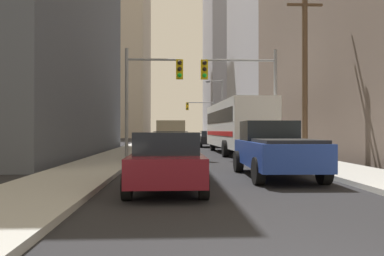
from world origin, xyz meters
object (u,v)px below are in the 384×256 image
cargo_van_beige (171,134)px  sedan_grey (171,147)px  pickup_truck_blue (275,149)px  traffic_signal_near_left (151,85)px  traffic_signal_far_right (202,112)px  sedan_black (209,139)px  sedan_maroon (167,161)px  traffic_signal_near_right (243,85)px  city_bus (236,125)px

cargo_van_beige → sedan_grey: cargo_van_beige is taller
pickup_truck_blue → sedan_grey: pickup_truck_blue is taller
pickup_truck_blue → traffic_signal_near_left: traffic_signal_near_left is taller
pickup_truck_blue → traffic_signal_far_right: size_ratio=0.91×
pickup_truck_blue → cargo_van_beige: 16.97m
pickup_truck_blue → sedan_black: 23.27m
traffic_signal_near_left → sedan_black: bearing=73.2°
pickup_truck_blue → sedan_grey: size_ratio=1.28×
sedan_maroon → sedan_black: same height
sedan_maroon → sedan_grey: (0.08, 8.86, 0.00)m
sedan_maroon → traffic_signal_far_right: bearing=84.6°
pickup_truck_blue → sedan_grey: (-3.50, 6.02, -0.16)m
traffic_signal_near_left → traffic_signal_far_right: size_ratio=1.00×
sedan_black → traffic_signal_far_right: 17.57m
traffic_signal_far_right → sedan_black: bearing=-91.9°
sedan_grey → traffic_signal_far_right: (4.02, 34.50, 3.28)m
pickup_truck_blue → sedan_black: (-0.04, 23.27, -0.16)m
sedan_maroon → sedan_black: (3.54, 26.10, 0.00)m
traffic_signal_near_right → traffic_signal_far_right: 32.37m
city_bus → sedan_black: bearing=94.7°
cargo_van_beige → sedan_grey: (0.07, -10.57, -0.52)m
cargo_van_beige → traffic_signal_near_right: bearing=-64.8°
traffic_signal_far_right → cargo_van_beige: bearing=-99.7°
traffic_signal_near_left → traffic_signal_far_right: 32.77m
traffic_signal_near_left → cargo_van_beige: bearing=83.0°
pickup_truck_blue → sedan_maroon: 4.57m
pickup_truck_blue → traffic_signal_near_left: bearing=119.5°
cargo_van_beige → city_bus: bearing=-39.8°
cargo_van_beige → sedan_grey: 10.58m
sedan_maroon → city_bus: bearing=74.4°
sedan_grey → sedan_black: 17.59m
traffic_signal_near_right → traffic_signal_far_right: (0.12, 32.37, -0.01)m
sedan_black → pickup_truck_blue: bearing=-89.9°
city_bus → traffic_signal_far_right: (-0.29, 27.59, 2.12)m
city_bus → cargo_van_beige: 5.74m
city_bus → traffic_signal_near_left: (-5.42, -4.78, 2.08)m
sedan_black → traffic_signal_near_right: (0.44, -15.11, 3.29)m
city_bus → traffic_signal_near_left: 7.52m
city_bus → sedan_maroon: 16.41m
cargo_van_beige → traffic_signal_near_left: traffic_signal_near_left is taller
sedan_maroon → sedan_grey: size_ratio=0.99×
city_bus → traffic_signal_near_left: size_ratio=1.93×
sedan_black → traffic_signal_near_right: traffic_signal_near_right is taller
cargo_van_beige → sedan_grey: bearing=-89.6°
sedan_maroon → traffic_signal_near_left: 11.50m
pickup_truck_blue → sedan_black: pickup_truck_blue is taller
sedan_grey → traffic_signal_near_left: (-1.11, 2.13, 3.24)m
cargo_van_beige → sedan_maroon: 19.43m
traffic_signal_far_right → pickup_truck_blue: bearing=-90.7°
pickup_truck_blue → traffic_signal_near_left: 9.86m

